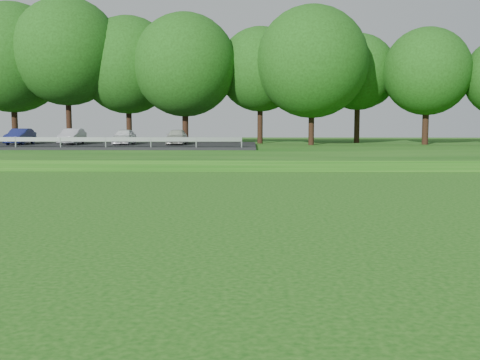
{
  "coord_description": "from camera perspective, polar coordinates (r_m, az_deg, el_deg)",
  "views": [
    {
      "loc": [
        -12.44,
        -12.69,
        2.95
      ],
      "look_at": [
        -12.69,
        2.74,
        1.3
      ],
      "focal_mm": 45.0,
      "sensor_mm": 36.0,
      "label": 1
    }
  ],
  "objects": [
    {
      "name": "parking_lot",
      "position": [
        46.94,
        -13.29,
        3.52
      ],
      "size": [
        24.0,
        9.0,
        1.38
      ],
      "color": "black",
      "rests_on": "berm"
    },
    {
      "name": "walking_path",
      "position": [
        35.1,
        21.69,
        0.88
      ],
      "size": [
        130.0,
        1.6,
        0.04
      ],
      "primitive_type": "cube",
      "color": "gray",
      "rests_on": "ground"
    },
    {
      "name": "berm",
      "position": [
        48.39,
        15.85,
        2.73
      ],
      "size": [
        130.0,
        30.0,
        0.6
      ],
      "primitive_type": "cube",
      "color": "#11460D",
      "rests_on": "ground"
    },
    {
      "name": "treeline",
      "position": [
        52.44,
        14.96,
        11.54
      ],
      "size": [
        104.0,
        7.0,
        15.0
      ],
      "primitive_type": null,
      "color": "#183E0E",
      "rests_on": "berm"
    }
  ]
}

